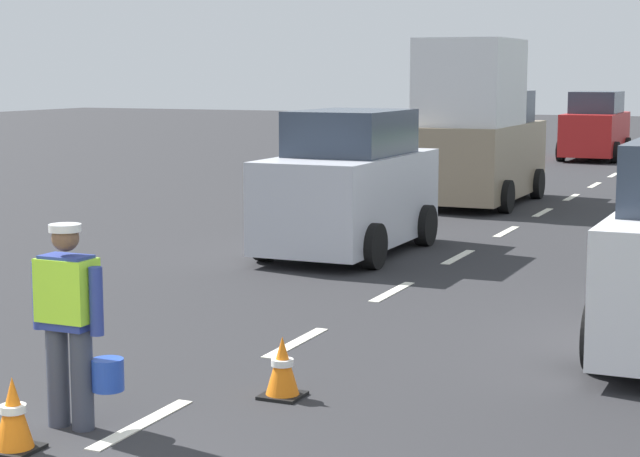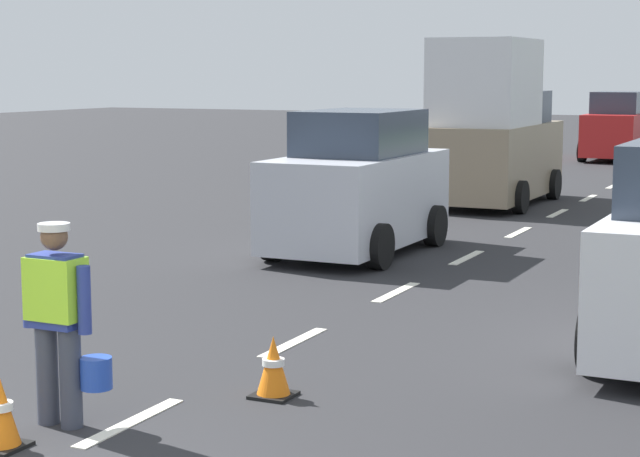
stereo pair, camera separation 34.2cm
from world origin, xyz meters
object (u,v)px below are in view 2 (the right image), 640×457
Objects in this scene: road_worker at (60,314)px; delivery_truck at (492,130)px; traffic_cone_near at (273,367)px; car_oncoming_lead at (358,187)px; traffic_cone_far at (0,412)px; car_oncoming_third at (617,128)px.

delivery_truck is (-1.19, 16.14, 0.68)m from road_worker.
traffic_cone_near is 14.95m from delivery_truck.
delivery_truck is at bearing 89.42° from car_oncoming_lead.
car_oncoming_lead is (-1.26, 9.01, 0.12)m from road_worker.
car_oncoming_third is (-0.95, 30.39, 0.74)m from traffic_cone_far.
delivery_truck is 13.61m from car_oncoming_third.
traffic_cone_near is at bearing -85.54° from car_oncoming_third.
car_oncoming_lead is at bearing -90.58° from delivery_truck.
car_oncoming_third is at bearing 89.28° from delivery_truck.
traffic_cone_near is at bearing 50.53° from road_worker.
car_oncoming_third is (-1.02, 29.73, 0.10)m from road_worker.
road_worker reaches higher than traffic_cone_far.
car_oncoming_lead is at bearing 97.00° from traffic_cone_far.
road_worker is at bearing 83.40° from traffic_cone_far.
car_oncoming_lead is at bearing -90.67° from car_oncoming_third.
delivery_truck reaches higher than traffic_cone_far.
traffic_cone_far is 0.15× the size of car_oncoming_third.
traffic_cone_far is (-1.26, -2.09, 0.01)m from traffic_cone_near.
traffic_cone_near is 2.45m from traffic_cone_far.
road_worker is 9.10m from car_oncoming_lead.
traffic_cone_far is 0.13× the size of delivery_truck.
car_oncoming_lead reaches higher than traffic_cone_far.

